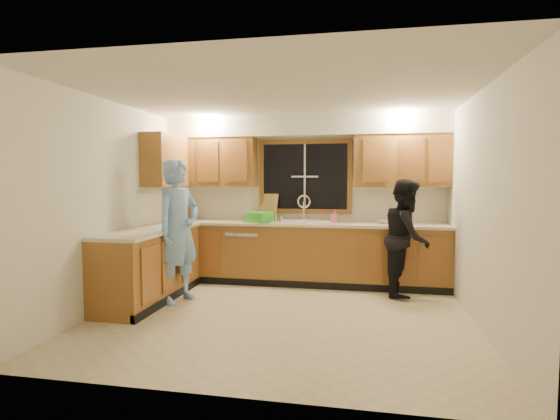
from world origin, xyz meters
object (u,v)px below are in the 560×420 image
at_px(woman, 407,237).
at_px(dish_crate, 260,217).
at_px(dishwasher, 247,255).
at_px(soap_bottle, 334,216).
at_px(sink, 302,226).
at_px(man, 178,231).
at_px(stove, 127,275).
at_px(bowl, 386,222).
at_px(knife_block, 190,212).

xyz_separation_m(woman, dish_crate, (-2.09, 0.26, 0.21)).
bearing_deg(dishwasher, soap_bottle, 3.71).
distance_m(sink, woman, 1.52).
bearing_deg(soap_bottle, woman, -24.71).
relative_size(man, dish_crate, 5.55).
height_order(stove, man, man).
distance_m(stove, soap_bottle, 3.02).
bearing_deg(sink, stove, -134.61).
bearing_deg(stove, soap_bottle, 39.81).
distance_m(dishwasher, woman, 2.38).
xyz_separation_m(dishwasher, dish_crate, (0.23, -0.11, 0.59)).
distance_m(man, bowl, 2.91).
bearing_deg(stove, dishwasher, 62.31).
bearing_deg(knife_block, sink, -38.39).
distance_m(woman, bowl, 0.51).
height_order(man, knife_block, man).
bearing_deg(bowl, woman, -57.84).
xyz_separation_m(dishwasher, soap_bottle, (1.32, 0.09, 0.61)).
distance_m(knife_block, dish_crate, 1.24).
xyz_separation_m(woman, knife_block, (-3.30, 0.54, 0.25)).
bearing_deg(man, soap_bottle, -32.78).
distance_m(stove, dish_crate, 2.14).
bearing_deg(knife_block, man, -106.82).
distance_m(sink, man, 1.88).
bearing_deg(woman, bowl, 41.69).
relative_size(stove, dish_crate, 2.75).
xyz_separation_m(sink, knife_block, (-1.83, 0.15, 0.17)).
xyz_separation_m(dishwasher, stove, (-0.95, -1.81, 0.04)).
relative_size(dishwasher, stove, 0.91).
relative_size(knife_block, dish_crate, 0.68).
bearing_deg(sink, soap_bottle, 8.54).
xyz_separation_m(stove, knife_block, (-0.03, 1.97, 0.58)).
relative_size(woman, knife_block, 7.05).
bearing_deg(man, dish_crate, -12.81).
xyz_separation_m(sink, man, (-1.41, -1.25, 0.04)).
xyz_separation_m(man, woman, (2.88, 0.86, -0.13)).
distance_m(woman, soap_bottle, 1.12).
relative_size(man, woman, 1.16).
bearing_deg(dishwasher, sink, 0.99).
distance_m(dishwasher, bowl, 2.13).
relative_size(knife_block, soap_bottle, 1.12).
bearing_deg(stove, bowl, 31.52).
height_order(sink, soap_bottle, sink).
bearing_deg(soap_bottle, dishwasher, -176.29).
bearing_deg(soap_bottle, stove, -140.19).
xyz_separation_m(sink, stove, (-1.80, -1.82, -0.41)).
height_order(knife_block, bowl, knife_block).
height_order(sink, dishwasher, sink).
bearing_deg(woman, dishwasher, 90.41).
relative_size(woman, soap_bottle, 7.90).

